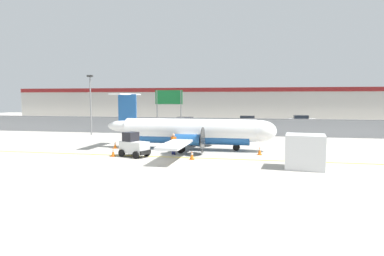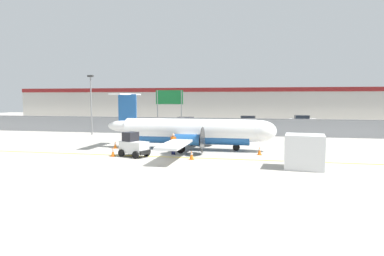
# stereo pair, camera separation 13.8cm
# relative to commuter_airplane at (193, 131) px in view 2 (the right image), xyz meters

# --- Properties ---
(ground_plane) EXTENTS (140.00, 140.00, 0.01)m
(ground_plane) POSITION_rel_commuter_airplane_xyz_m (-0.54, -4.17, -1.60)
(ground_plane) COLOR #ADA89E
(perimeter_fence) EXTENTS (98.00, 0.10, 2.10)m
(perimeter_fence) POSITION_rel_commuter_airplane_xyz_m (-0.54, 11.83, -0.49)
(perimeter_fence) COLOR gray
(perimeter_fence) RESTS_ON ground
(parking_lot_strip) EXTENTS (98.00, 17.00, 0.12)m
(parking_lot_strip) POSITION_rel_commuter_airplane_xyz_m (-0.54, 23.33, -1.54)
(parking_lot_strip) COLOR #38383A
(parking_lot_strip) RESTS_ON ground
(background_building) EXTENTS (91.00, 8.10, 6.50)m
(background_building) POSITION_rel_commuter_airplane_xyz_m (-0.54, 41.82, 1.66)
(background_building) COLOR beige
(background_building) RESTS_ON ground
(commuter_airplane) EXTENTS (15.14, 16.01, 4.92)m
(commuter_airplane) POSITION_rel_commuter_airplane_xyz_m (0.00, 0.00, 0.00)
(commuter_airplane) COLOR white
(commuter_airplane) RESTS_ON ground
(baggage_tug) EXTENTS (2.58, 2.08, 1.88)m
(baggage_tug) POSITION_rel_commuter_airplane_xyz_m (-3.79, -4.46, -0.75)
(baggage_tug) COLOR silver
(baggage_tug) RESTS_ON ground
(ground_crew_worker) EXTENTS (0.53, 0.46, 1.70)m
(ground_crew_worker) POSITION_rel_commuter_airplane_xyz_m (-0.99, -2.99, -0.65)
(ground_crew_worker) COLOR #191E4C
(ground_crew_worker) RESTS_ON ground
(cargo_container) EXTENTS (2.62, 2.27, 2.20)m
(cargo_container) POSITION_rel_commuter_airplane_xyz_m (8.60, -6.57, -0.50)
(cargo_container) COLOR silver
(cargo_container) RESTS_ON ground
(traffic_cone_near_left) EXTENTS (0.36, 0.36, 0.64)m
(traffic_cone_near_left) POSITION_rel_commuter_airplane_xyz_m (5.76, -1.76, -1.29)
(traffic_cone_near_left) COLOR orange
(traffic_cone_near_left) RESTS_ON ground
(traffic_cone_near_right) EXTENTS (0.36, 0.36, 0.64)m
(traffic_cone_near_right) POSITION_rel_commuter_airplane_xyz_m (-6.97, -0.73, -1.29)
(traffic_cone_near_right) COLOR orange
(traffic_cone_near_right) RESTS_ON ground
(traffic_cone_far_left) EXTENTS (0.36, 0.36, 0.64)m
(traffic_cone_far_left) POSITION_rel_commuter_airplane_xyz_m (-5.36, -4.74, -1.29)
(traffic_cone_far_left) COLOR orange
(traffic_cone_far_left) RESTS_ON ground
(traffic_cone_far_right) EXTENTS (0.36, 0.36, 0.64)m
(traffic_cone_far_right) POSITION_rel_commuter_airplane_xyz_m (0.88, -4.85, -1.29)
(traffic_cone_far_right) COLOR orange
(traffic_cone_far_right) RESTS_ON ground
(parked_car_0) EXTENTS (4.26, 2.13, 1.58)m
(parked_car_0) POSITION_rel_commuter_airplane_xyz_m (-13.82, 18.27, -0.71)
(parked_car_0) COLOR gray
(parked_car_0) RESTS_ON parking_lot_strip
(parked_car_1) EXTENTS (4.20, 2.00, 1.58)m
(parked_car_1) POSITION_rel_commuter_airplane_xyz_m (-5.01, 20.18, -0.71)
(parked_car_1) COLOR red
(parked_car_1) RESTS_ON parking_lot_strip
(parked_car_2) EXTENTS (4.27, 2.15, 1.58)m
(parked_car_2) POSITION_rel_commuter_airplane_xyz_m (3.75, 25.16, -0.71)
(parked_car_2) COLOR navy
(parked_car_2) RESTS_ON parking_lot_strip
(parked_car_3) EXTENTS (4.28, 2.18, 1.58)m
(parked_car_3) POSITION_rel_commuter_airplane_xyz_m (12.46, 28.73, -0.71)
(parked_car_3) COLOR silver
(parked_car_3) RESTS_ON parking_lot_strip
(apron_light_pole) EXTENTS (0.70, 0.30, 7.27)m
(apron_light_pole) POSITION_rel_commuter_airplane_xyz_m (-14.52, 9.34, 2.70)
(apron_light_pole) COLOR slate
(apron_light_pole) RESTS_ON ground
(highway_sign) EXTENTS (3.60, 0.14, 5.50)m
(highway_sign) POSITION_rel_commuter_airplane_xyz_m (-5.79, 13.54, 2.54)
(highway_sign) COLOR slate
(highway_sign) RESTS_ON ground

